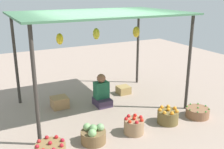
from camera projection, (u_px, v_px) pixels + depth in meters
The scene contains 9 objects.
ground_plane at pixel (101, 105), 6.55m from camera, with size 14.00×14.00×0.00m, color #A28B7D.
market_stall_structure at pixel (100, 19), 5.93m from camera, with size 3.71×2.43×2.21m.
vendor_person at pixel (102, 93), 6.49m from camera, with size 0.36×0.44×0.78m.
basket_cabbages at pixel (93, 135), 4.92m from camera, with size 0.46×0.46×0.36m.
basket_red_tomatoes at pixel (134, 126), 5.24m from camera, with size 0.39×0.39×0.35m.
basket_oranges at pixel (168, 116), 5.65m from camera, with size 0.44×0.44×0.34m.
basket_green_chilies at pixel (197, 112), 5.94m from camera, with size 0.50×0.50×0.23m.
wooden_crate_near_vendor at pixel (60, 102), 6.41m from camera, with size 0.38×0.36×0.26m, color #AB8152.
wooden_crate_stacked_rear at pixel (123, 90), 7.28m from camera, with size 0.33×0.31×0.20m, color #A8874E.
Camera 1 is at (-2.52, -5.48, 2.67)m, focal length 43.45 mm.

